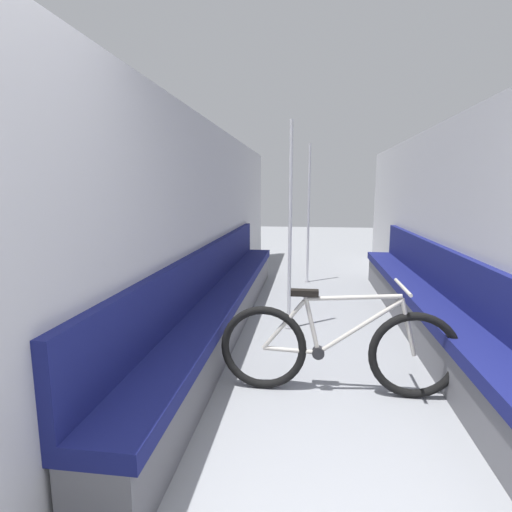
% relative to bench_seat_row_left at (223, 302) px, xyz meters
% --- Properties ---
extents(wall_left, '(0.10, 9.49, 2.20)m').
position_rel_bench_seat_row_left_xyz_m(wall_left, '(-0.23, 0.09, 0.79)').
color(wall_left, '#B2B2B7').
rests_on(wall_left, ground).
extents(wall_right, '(0.10, 9.49, 2.20)m').
position_rel_bench_seat_row_left_xyz_m(wall_right, '(2.31, 0.09, 0.79)').
color(wall_right, '#B2B2B7').
rests_on(wall_right, ground).
extents(bench_seat_row_left, '(0.41, 5.34, 0.92)m').
position_rel_bench_seat_row_left_xyz_m(bench_seat_row_left, '(0.00, 0.00, 0.00)').
color(bench_seat_row_left, '#5B5B60').
rests_on(bench_seat_row_left, ground).
extents(bench_seat_row_right, '(0.41, 5.34, 0.92)m').
position_rel_bench_seat_row_left_xyz_m(bench_seat_row_right, '(2.09, 0.00, 0.00)').
color(bench_seat_row_right, '#5B5B60').
rests_on(bench_seat_row_right, ground).
extents(bicycle, '(1.73, 0.46, 0.83)m').
position_rel_bench_seat_row_left_xyz_m(bicycle, '(1.10, -1.19, 0.03)').
color(bicycle, black).
rests_on(bicycle, ground).
extents(grab_pole_near, '(0.08, 0.08, 2.18)m').
position_rel_bench_seat_row_left_xyz_m(grab_pole_near, '(0.87, 2.39, 0.75)').
color(grab_pole_near, gray).
rests_on(grab_pole_near, ground).
extents(grab_pole_far, '(0.08, 0.08, 2.18)m').
position_rel_bench_seat_row_left_xyz_m(grab_pole_far, '(0.69, 0.15, 0.75)').
color(grab_pole_far, gray).
rests_on(grab_pole_far, ground).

